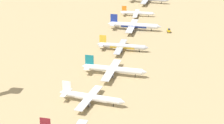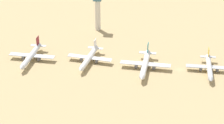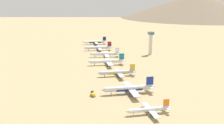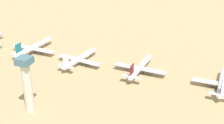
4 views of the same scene
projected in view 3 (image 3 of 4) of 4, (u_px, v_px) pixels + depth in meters
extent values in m
plane|color=tan|center=(114.00, 71.00, 296.01)|extent=(1941.55, 1941.55, 0.00)
cylinder|color=white|center=(95.00, 42.00, 452.05)|extent=(36.35, 5.13, 3.82)
cone|color=white|center=(83.00, 42.00, 448.41)|extent=(3.35, 3.86, 3.75)
cone|color=white|center=(107.00, 41.00, 455.65)|extent=(2.94, 3.54, 3.44)
cube|color=#141E51|center=(104.00, 39.00, 453.91)|extent=(5.54, 0.55, 7.05)
cube|color=silver|center=(105.00, 41.00, 455.00)|extent=(3.65, 12.19, 0.36)
cube|color=silver|center=(96.00, 42.00, 452.49)|extent=(6.26, 34.38, 0.45)
cylinder|color=#4C4C54|center=(96.00, 44.00, 446.91)|extent=(4.31, 2.47, 2.31)
cylinder|color=#4C4C54|center=(95.00, 42.00, 458.42)|extent=(4.31, 2.47, 2.31)
cylinder|color=black|center=(87.00, 43.00, 450.06)|extent=(0.44, 0.44, 3.84)
cylinder|color=black|center=(97.00, 43.00, 450.57)|extent=(0.44, 0.44, 3.84)
cylinder|color=black|center=(96.00, 43.00, 455.56)|extent=(0.44, 0.44, 3.84)
cylinder|color=#141E51|center=(95.00, 42.00, 452.11)|extent=(20.05, 4.55, 3.83)
cylinder|color=silver|center=(98.00, 48.00, 402.10)|extent=(37.94, 6.86, 3.98)
cone|color=silver|center=(84.00, 48.00, 399.10)|extent=(3.64, 4.15, 3.90)
cone|color=silver|center=(112.00, 47.00, 405.06)|extent=(3.20, 3.80, 3.59)
cube|color=maroon|center=(109.00, 44.00, 403.39)|extent=(5.78, 0.81, 7.34)
cube|color=#B6BBC5|center=(110.00, 47.00, 404.51)|extent=(4.31, 12.80, 0.38)
cube|color=#B6BBC5|center=(99.00, 48.00, 402.49)|extent=(7.95, 35.95, 0.47)
cylinder|color=#4C4C54|center=(99.00, 50.00, 396.68)|extent=(4.58, 2.74, 2.41)
cylinder|color=#4C4C54|center=(98.00, 48.00, 408.75)|extent=(4.58, 2.74, 2.41)
cylinder|color=black|center=(89.00, 49.00, 400.58)|extent=(0.46, 0.46, 4.01)
cylinder|color=black|center=(100.00, 49.00, 400.44)|extent=(0.46, 0.46, 4.01)
cylinder|color=black|center=(100.00, 49.00, 405.67)|extent=(0.46, 0.46, 4.01)
cylinder|color=silver|center=(105.00, 54.00, 360.42)|extent=(36.53, 9.69, 3.84)
cone|color=silver|center=(90.00, 54.00, 359.18)|extent=(3.80, 4.24, 3.76)
cone|color=silver|center=(120.00, 54.00, 361.64)|extent=(3.35, 3.87, 3.46)
cube|color=white|center=(117.00, 50.00, 360.34)|extent=(5.54, 1.25, 7.08)
cube|color=silver|center=(118.00, 53.00, 361.36)|extent=(5.16, 12.49, 0.36)
cube|color=silver|center=(106.00, 54.00, 360.67)|extent=(10.56, 34.73, 0.45)
cylinder|color=#4C4C54|center=(106.00, 56.00, 355.08)|extent=(4.57, 2.98, 2.32)
cylinder|color=#4C4C54|center=(106.00, 54.00, 366.83)|extent=(4.57, 2.98, 2.32)
cylinder|color=black|center=(95.00, 56.00, 360.11)|extent=(0.44, 0.44, 3.86)
cylinder|color=black|center=(107.00, 56.00, 358.58)|extent=(0.44, 0.44, 3.86)
cylinder|color=black|center=(107.00, 55.00, 363.68)|extent=(0.44, 0.44, 3.86)
cylinder|color=white|center=(105.00, 54.00, 360.49)|extent=(20.37, 7.04, 3.85)
cylinder|color=silver|center=(107.00, 61.00, 318.67)|extent=(39.48, 7.19, 4.15)
cone|color=silver|center=(89.00, 62.00, 315.58)|extent=(3.80, 4.32, 4.06)
cone|color=silver|center=(125.00, 61.00, 321.73)|extent=(3.34, 3.96, 3.73)
cube|color=#14727F|center=(122.00, 57.00, 320.00)|extent=(6.01, 0.85, 7.64)
cube|color=silver|center=(122.00, 60.00, 321.16)|extent=(4.50, 13.32, 0.39)
cube|color=silver|center=(109.00, 62.00, 319.08)|extent=(8.32, 37.40, 0.49)
cylinder|color=#4C4C54|center=(109.00, 64.00, 313.03)|extent=(4.76, 2.86, 2.51)
cylinder|color=#4C4C54|center=(107.00, 62.00, 325.60)|extent=(4.76, 2.86, 2.51)
cylinder|color=black|center=(94.00, 64.00, 317.11)|extent=(0.48, 0.48, 4.17)
cylinder|color=black|center=(110.00, 64.00, 316.94)|extent=(0.48, 0.48, 4.17)
cylinder|color=black|center=(109.00, 63.00, 322.39)|extent=(0.48, 0.48, 4.17)
cylinder|color=#B2B7C1|center=(118.00, 72.00, 275.08)|extent=(35.21, 5.02, 3.71)
cone|color=#B2B7C1|center=(99.00, 73.00, 271.59)|extent=(3.25, 3.75, 3.63)
cone|color=#B2B7C1|center=(136.00, 71.00, 278.54)|extent=(2.85, 3.44, 3.33)
cube|color=gold|center=(132.00, 67.00, 276.86)|extent=(5.37, 0.54, 6.83)
cube|color=#A4A8B2|center=(133.00, 71.00, 277.92)|extent=(3.56, 11.81, 0.35)
cube|color=#A4A8B2|center=(119.00, 73.00, 275.51)|extent=(6.12, 33.31, 0.44)
cylinder|color=#4C4C54|center=(119.00, 76.00, 270.11)|extent=(4.18, 2.40, 2.24)
cylinder|color=#4C4C54|center=(117.00, 73.00, 281.26)|extent=(4.18, 2.40, 2.24)
cylinder|color=black|center=(105.00, 75.00, 273.18)|extent=(0.43, 0.43, 3.72)
cylinder|color=black|center=(120.00, 75.00, 273.65)|extent=(0.43, 0.43, 3.72)
cylinder|color=black|center=(119.00, 74.00, 278.48)|extent=(0.43, 0.43, 3.72)
cylinder|color=gold|center=(118.00, 73.00, 275.15)|extent=(19.43, 4.44, 3.71)
cylinder|color=silver|center=(129.00, 88.00, 226.40)|extent=(40.54, 5.55, 4.27)
cone|color=silver|center=(103.00, 90.00, 222.25)|extent=(3.73, 4.29, 4.18)
cone|color=silver|center=(154.00, 86.00, 230.50)|extent=(3.27, 3.94, 3.84)
cube|color=navy|center=(150.00, 81.00, 228.54)|extent=(6.19, 0.59, 7.86)
cube|color=#B6BBC5|center=(150.00, 86.00, 229.76)|extent=(4.02, 13.58, 0.40)
cube|color=#B6BBC5|center=(131.00, 89.00, 226.89)|extent=(6.83, 38.34, 0.51)
cylinder|color=#4C4C54|center=(132.00, 93.00, 220.67)|extent=(4.80, 2.73, 2.58)
cylinder|color=#4C4C54|center=(128.00, 88.00, 233.51)|extent=(4.80, 2.73, 2.58)
cylinder|color=black|center=(111.00, 92.00, 224.12)|extent=(0.49, 0.49, 4.29)
cylinder|color=black|center=(133.00, 92.00, 224.76)|extent=(0.49, 0.49, 4.29)
cylinder|color=black|center=(132.00, 90.00, 230.32)|extent=(0.49, 0.49, 4.29)
cylinder|color=navy|center=(129.00, 89.00, 226.47)|extent=(22.36, 4.98, 4.28)
cylinder|color=silver|center=(149.00, 109.00, 187.79)|extent=(28.86, 3.06, 3.05)
cone|color=silver|center=(127.00, 112.00, 184.35)|extent=(2.57, 2.99, 2.99)
cone|color=silver|center=(170.00, 107.00, 191.20)|extent=(2.25, 2.74, 2.74)
cube|color=orange|center=(166.00, 103.00, 189.71)|extent=(4.41, 0.28, 5.61)
cube|color=silver|center=(167.00, 107.00, 190.60)|extent=(2.57, 9.62, 0.29)
cube|color=silver|center=(151.00, 110.00, 188.18)|extent=(4.02, 27.26, 0.36)
cylinder|color=#4C4C54|center=(152.00, 114.00, 183.76)|extent=(3.37, 1.85, 1.84)
cylinder|color=#4C4C54|center=(147.00, 109.00, 192.86)|extent=(3.37, 1.85, 1.84)
cylinder|color=black|center=(134.00, 113.00, 185.83)|extent=(0.35, 0.35, 3.06)
cylinder|color=black|center=(153.00, 113.00, 186.70)|extent=(0.35, 0.35, 3.06)
cylinder|color=black|center=(150.00, 110.00, 190.64)|extent=(0.35, 0.35, 3.06)
cube|color=yellow|center=(93.00, 94.00, 220.99)|extent=(3.22, 5.54, 1.70)
cube|color=#333338|center=(92.00, 92.00, 222.17)|extent=(2.37, 2.15, 1.10)
cylinder|color=black|center=(91.00, 95.00, 222.63)|extent=(0.55, 1.15, 1.10)
cylinder|color=black|center=(93.00, 95.00, 223.53)|extent=(0.55, 1.15, 1.10)
cylinder|color=black|center=(92.00, 97.00, 219.12)|extent=(0.55, 1.15, 1.10)
cylinder|color=black|center=(95.00, 96.00, 220.02)|extent=(0.55, 1.15, 1.10)
cylinder|color=beige|center=(151.00, 45.00, 373.54)|extent=(4.80, 4.80, 27.54)
cube|color=#3F6B7A|center=(151.00, 33.00, 369.81)|extent=(7.20, 7.20, 3.60)
cone|color=#70604C|center=(195.00, 6.00, 980.72)|extent=(540.23, 540.23, 82.65)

